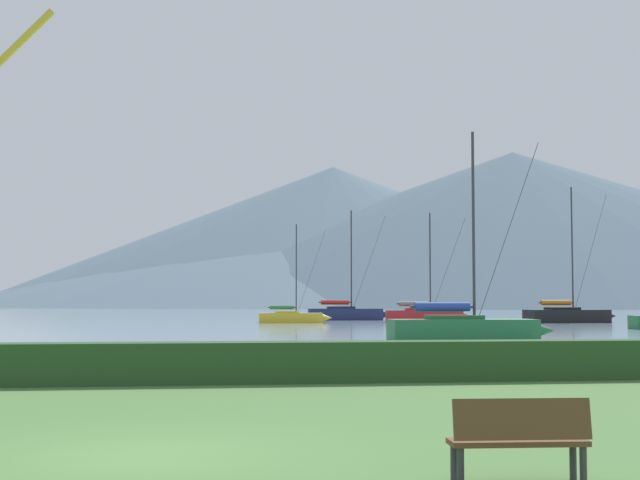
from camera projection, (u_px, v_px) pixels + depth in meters
The scene contains 12 objects.
ground_plane at pixel (143, 456), 12.52m from camera, with size 1000.00×1000.00×0.00m, color #477038.
harbor_water at pixel (180, 314), 147.88m from camera, with size 320.00×246.00×0.00m, color gray.
hedge_line at pixel (162, 363), 23.42m from camera, with size 80.00×1.20×1.01m, color #284C23.
sailboat_slip_1 at pixel (465, 328), 47.17m from camera, with size 8.34×2.73×10.45m.
sailboat_slip_3 at pixel (346, 313), 102.31m from camera, with size 9.17×3.23×11.75m.
sailboat_slip_5 at pixel (425, 315), 92.28m from camera, with size 8.58×3.55×10.55m.
sailboat_slip_8 at pixel (292, 317), 89.28m from camera, with size 6.90×2.52×9.21m.
sailboat_slip_10 at pixel (568, 315), 89.73m from camera, with size 9.11×3.31×12.78m.
park_bench_near_path at pixel (519, 436), 10.58m from camera, with size 1.55×0.57×0.95m.
distant_hill_west_ridge at pixel (369, 254), 404.88m from camera, with size 335.83×335.83×44.21m, color #4C6070.
distant_hill_central_peak at pixel (333, 236), 416.79m from camera, with size 302.98×302.98×60.62m, color #4C6070.
distant_hill_east_ridge at pixel (514, 229), 396.38m from camera, with size 348.90×348.90×63.87m, color #425666.
Camera 1 is at (0.52, -12.87, 2.01)m, focal length 53.90 mm.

